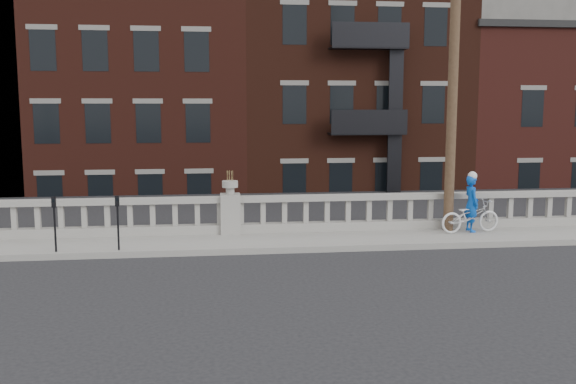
% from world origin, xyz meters
% --- Properties ---
extents(ground, '(120.00, 120.00, 0.00)m').
position_xyz_m(ground, '(0.00, 0.00, 0.00)').
color(ground, black).
rests_on(ground, ground).
extents(sidewalk, '(32.00, 2.20, 0.15)m').
position_xyz_m(sidewalk, '(0.00, 3.00, 0.07)').
color(sidewalk, gray).
rests_on(sidewalk, ground).
extents(balustrade, '(28.00, 0.34, 1.03)m').
position_xyz_m(balustrade, '(0.00, 3.95, 0.64)').
color(balustrade, gray).
rests_on(balustrade, sidewalk).
extents(planter_pedestal, '(0.55, 0.55, 1.76)m').
position_xyz_m(planter_pedestal, '(0.00, 3.95, 0.83)').
color(planter_pedestal, gray).
rests_on(planter_pedestal, sidewalk).
extents(lower_level, '(80.00, 44.00, 20.80)m').
position_xyz_m(lower_level, '(0.56, 23.04, 2.63)').
color(lower_level, '#605E59').
rests_on(lower_level, ground).
extents(utility_pole, '(1.60, 0.28, 10.00)m').
position_xyz_m(utility_pole, '(6.20, 3.60, 5.24)').
color(utility_pole, '#422D1E').
rests_on(utility_pole, sidewalk).
extents(parking_meter_c, '(0.10, 0.09, 1.36)m').
position_xyz_m(parking_meter_c, '(-4.32, 2.15, 1.00)').
color(parking_meter_c, black).
rests_on(parking_meter_c, sidewalk).
extents(parking_meter_d, '(0.10, 0.09, 1.36)m').
position_xyz_m(parking_meter_d, '(-2.82, 2.15, 1.00)').
color(parking_meter_d, black).
rests_on(parking_meter_d, sidewalk).
extents(bicycle, '(1.84, 0.87, 0.93)m').
position_xyz_m(bicycle, '(6.69, 3.21, 0.61)').
color(bicycle, silver).
rests_on(bicycle, sidewalk).
extents(cyclist, '(0.41, 0.60, 1.60)m').
position_xyz_m(cyclist, '(6.77, 3.34, 0.95)').
color(cyclist, '#0C49B5').
rests_on(cyclist, sidewalk).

